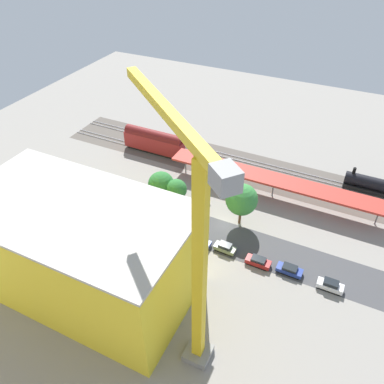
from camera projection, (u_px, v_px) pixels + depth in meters
name	position (u px, v px, depth m)	size (l,w,h in m)	color
ground_plane	(224.00, 224.00, 76.95)	(164.02, 164.02, 0.00)	gray
rail_bed	(256.00, 171.00, 92.02)	(102.51, 13.95, 0.01)	#5B544C
street_asphalt	(217.00, 235.00, 74.43)	(102.51, 9.00, 0.01)	#424244
track_rails	(256.00, 170.00, 91.91)	(102.51, 8.51, 0.12)	#9E9EA8
platform_canopy_near	(275.00, 180.00, 81.79)	(47.51, 5.59, 4.56)	#B73328
locomotive	(383.00, 188.00, 83.61)	(16.04, 2.93, 5.09)	black
freight_coach_far	(154.00, 141.00, 96.76)	(16.38, 3.01, 6.23)	black
parked_car_0	(330.00, 286.00, 63.81)	(4.32, 1.79, 1.85)	black
parked_car_1	(289.00, 270.00, 66.64)	(4.55, 2.02, 1.54)	black
parked_car_2	(258.00, 262.00, 68.06)	(4.52, 1.92, 1.64)	black
parked_car_3	(225.00, 248.00, 70.74)	(4.19, 1.97, 1.71)	black
parked_car_4	(199.00, 242.00, 72.04)	(4.75, 1.91, 1.66)	black
parked_car_5	(167.00, 228.00, 74.87)	(4.36, 2.04, 1.76)	black
construction_building	(81.00, 250.00, 59.99)	(34.92, 18.85, 16.56)	yellow
construction_roof_slab	(71.00, 209.00, 54.79)	(35.52, 19.45, 0.40)	#B7B2A8
tower_crane	(192.00, 241.00, 43.65)	(21.64, 18.98, 35.39)	gray
box_truck_0	(170.00, 241.00, 71.03)	(9.50, 2.70, 3.15)	black
street_tree_0	(163.00, 187.00, 79.99)	(4.22, 4.22, 6.31)	brown
street_tree_1	(242.00, 200.00, 73.64)	(6.32, 6.32, 9.22)	brown
street_tree_2	(176.00, 190.00, 78.34)	(4.37, 4.37, 6.94)	brown
street_tree_3	(161.00, 185.00, 79.83)	(5.54, 5.54, 7.43)	brown
traffic_light	(102.00, 201.00, 76.00)	(0.50, 0.36, 6.45)	#333333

